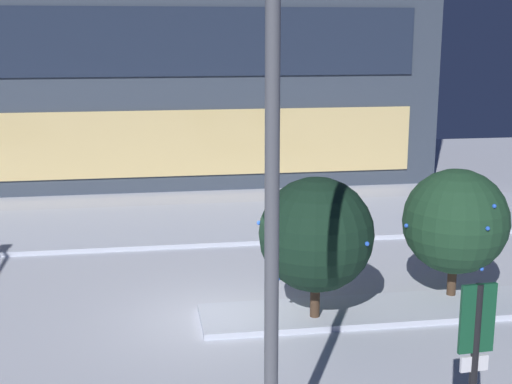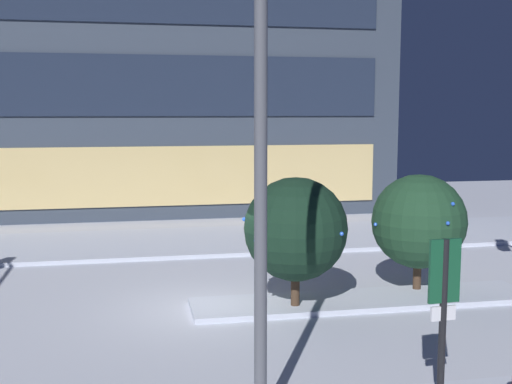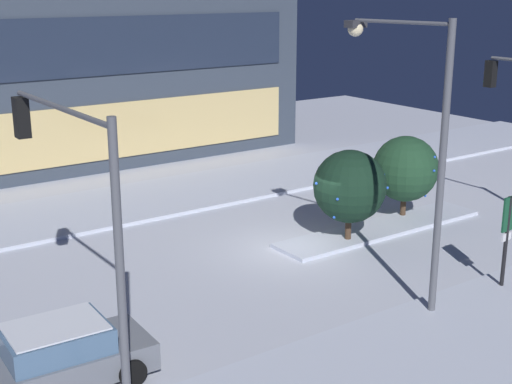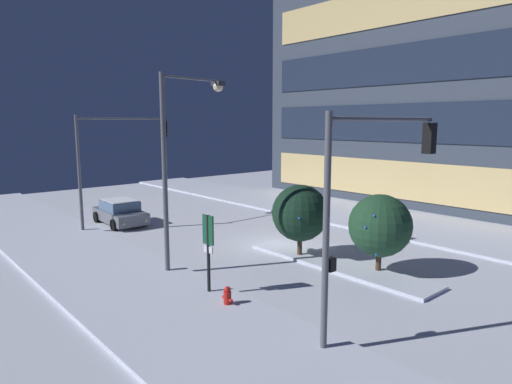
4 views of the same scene
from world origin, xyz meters
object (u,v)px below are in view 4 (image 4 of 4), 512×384
Objects in this scene: decorated_tree_left_of_median at (300,213)px; street_lamp_arched at (181,144)px; traffic_light_corner_near_right at (374,182)px; parking_info_sign at (208,244)px; fire_hydrant at (227,298)px; car_near at (120,213)px; traffic_light_corner_near_left at (117,148)px; decorated_tree_median at (380,226)px.

street_lamp_arched is at bearing -114.35° from decorated_tree_left_of_median.
parking_info_sign is (-5.33, -2.04, -2.58)m from traffic_light_corner_near_right.
car_near is at bearing 169.29° from fire_hydrant.
traffic_light_corner_near_right is 6.26m from parking_info_sign.
fire_hydrant is (13.61, -2.40, -4.26)m from traffic_light_corner_near_left.
traffic_light_corner_near_left is at bearing 73.58° from street_lamp_arched.
traffic_light_corner_near_left is 2.24× the size of parking_info_sign.
car_near is 0.55× the size of street_lamp_arched.
decorated_tree_median is at bearing -54.56° from street_lamp_arched.
street_lamp_arched is 2.76× the size of parking_info_sign.
traffic_light_corner_near_right is (17.61, -0.17, -0.18)m from traffic_light_corner_near_left.
parking_info_sign is (12.83, -2.48, 1.16)m from car_near.
traffic_light_corner_near_right is 0.80× the size of street_lamp_arched.
car_near is at bearing 72.43° from street_lamp_arched.
street_lamp_arched reaches higher than traffic_light_corner_near_left.
decorated_tree_median is at bearing -73.73° from traffic_light_corner_near_left.
traffic_light_corner_near_left is 15.77m from decorated_tree_median.
traffic_light_corner_near_left reaches higher than traffic_light_corner_near_right.
parking_info_sign is at bearing 171.73° from fire_hydrant.
traffic_light_corner_near_left reaches higher than decorated_tree_left_of_median.
parking_info_sign is at bearing -8.70° from car_near.
parking_info_sign is at bearing -112.01° from decorated_tree_median.
decorated_tree_median is (14.93, 4.36, -2.62)m from traffic_light_corner_near_left.
decorated_tree_median is at bearing 12.68° from decorated_tree_left_of_median.
street_lamp_arched reaches higher than decorated_tree_left_of_median.
car_near is 1.34× the size of decorated_tree_median.
parking_info_sign is at bearing -115.37° from street_lamp_arched.
street_lamp_arched is 2.39× the size of decorated_tree_left_of_median.
parking_info_sign is (-1.33, 0.19, 1.51)m from fire_hydrant.
street_lamp_arched is 2.45× the size of decorated_tree_median.
decorated_tree_median is at bearing 78.96° from fire_hydrant.
traffic_light_corner_near_left is 9.22m from street_lamp_arched.
street_lamp_arched is at bearing -97.85° from traffic_light_corner_near_left.
street_lamp_arched is at bearing 97.31° from traffic_light_corner_near_right.
street_lamp_arched is 6.73m from fire_hydrant.
traffic_light_corner_near_left is (0.55, -0.27, 3.91)m from car_near.
street_lamp_arched is 6.14m from decorated_tree_left_of_median.
decorated_tree_left_of_median is (-2.32, 5.94, 1.71)m from fire_hydrant.
traffic_light_corner_near_right is at bearing -59.39° from decorated_tree_median.
decorated_tree_left_of_median is (11.29, 3.54, -2.55)m from traffic_light_corner_near_left.
traffic_light_corner_near_left is at bearing 89.45° from traffic_light_corner_near_right.
car_near is 13.12m from parking_info_sign.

